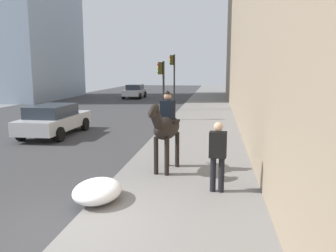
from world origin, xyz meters
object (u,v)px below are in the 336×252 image
traffic_light_near_curb (162,81)px  traffic_light_far_curb (173,74)px  mounted_horse_near (166,127)px  pedestrian_greeting (218,152)px  car_near_lane (54,119)px  car_mid_lane (135,91)px

traffic_light_near_curb → traffic_light_far_curb: bearing=0.2°
mounted_horse_near → traffic_light_far_curb: 15.53m
traffic_light_near_curb → mounted_horse_near: bearing=-170.3°
pedestrian_greeting → traffic_light_near_curb: traffic_light_near_curb is taller
traffic_light_far_curb → traffic_light_near_curb: bearing=-179.8°
car_near_lane → traffic_light_near_curb: traffic_light_near_curb is taller
traffic_light_near_curb → traffic_light_far_curb: size_ratio=0.85×
mounted_horse_near → traffic_light_far_curb: size_ratio=0.57×
mounted_horse_near → pedestrian_greeting: mounted_horse_near is taller
pedestrian_greeting → car_mid_lane: size_ratio=0.41×
car_mid_lane → mounted_horse_near: bearing=15.1°
car_near_lane → car_mid_lane: 21.04m
pedestrian_greeting → car_mid_lane: (27.73, 8.75, -0.35)m
car_near_lane → traffic_light_near_curb: (4.88, -4.27, 1.61)m
pedestrian_greeting → traffic_light_far_curb: traffic_light_far_curb is taller
pedestrian_greeting → car_mid_lane: 29.08m
traffic_light_far_curb → pedestrian_greeting: bearing=-169.2°
car_mid_lane → traffic_light_near_curb: (-16.12, -5.55, 1.61)m
pedestrian_greeting → car_mid_lane: bearing=23.5°
car_mid_lane → traffic_light_far_curb: 12.34m
pedestrian_greeting → car_near_lane: 10.06m
traffic_light_near_curb → traffic_light_far_curb: 5.27m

